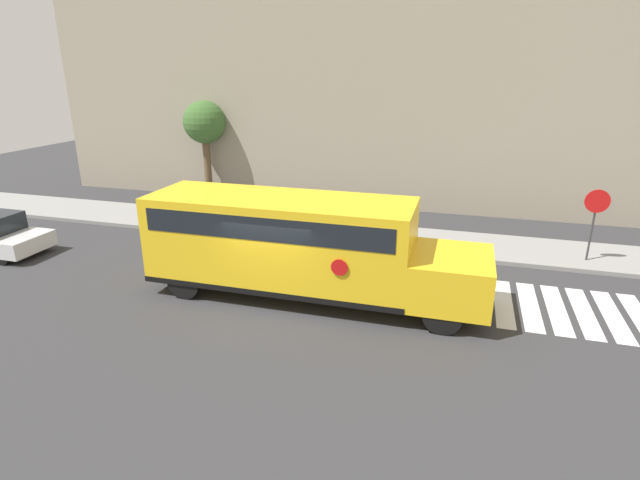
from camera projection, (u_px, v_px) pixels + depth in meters
name	position (u px, v px, depth m)	size (l,w,h in m)	color
ground_plane	(274.00, 305.00, 14.16)	(60.00, 60.00, 0.00)	#333335
sidewalk_strip	(333.00, 233.00, 20.02)	(44.00, 3.00, 0.15)	gray
building_backdrop	(368.00, 100.00, 24.35)	(32.00, 4.00, 9.71)	#9E937F
crosswalk_stripes	(598.00, 314.00, 13.65)	(5.40, 3.20, 0.01)	white
school_bus	(296.00, 242.00, 14.26)	(9.67, 2.57, 2.93)	yellow
stop_sign	(595.00, 215.00, 16.52)	(0.78, 0.10, 2.62)	#38383A
tree_near_sidewalk	(205.00, 124.00, 24.43)	(2.07, 2.07, 4.88)	brown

